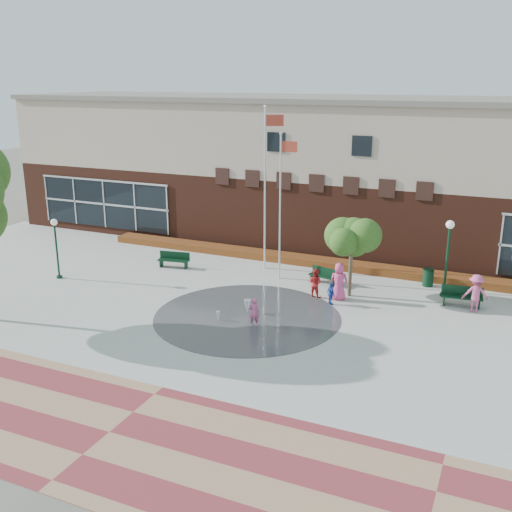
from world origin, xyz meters
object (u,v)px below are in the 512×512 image
at_px(flagpole_right, 281,199).
at_px(child_splash, 254,312).
at_px(trash_can, 428,277).
at_px(flagpole_left, 266,181).
at_px(bench_left, 174,263).

xyz_separation_m(flagpole_right, child_splash, (1.32, -6.37, -3.68)).
distance_m(flagpole_right, trash_can, 8.58).
bearing_deg(trash_can, child_splash, -126.22).
relative_size(flagpole_left, child_splash, 6.93).
xyz_separation_m(bench_left, child_splash, (7.52, -5.69, 0.36)).
bearing_deg(flagpole_right, flagpole_left, 135.54).
distance_m(flagpole_left, bench_left, 7.01).
bearing_deg(flagpole_left, trash_can, -16.97).
relative_size(flagpole_left, flagpole_right, 1.16).
relative_size(flagpole_right, trash_can, 8.11).
bearing_deg(child_splash, flagpole_left, -100.24).
xyz_separation_m(flagpole_left, bench_left, (-4.80, -1.98, -4.71)).
xyz_separation_m(bench_left, trash_can, (13.63, 2.64, 0.20)).
height_order(flagpole_left, bench_left, flagpole_left).
height_order(flagpole_right, child_splash, flagpole_right).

